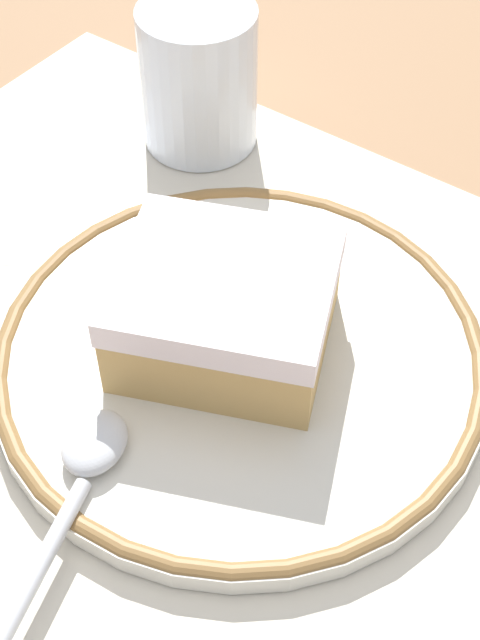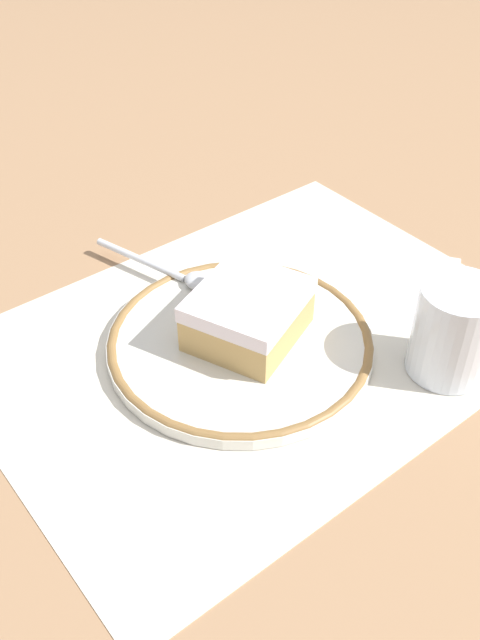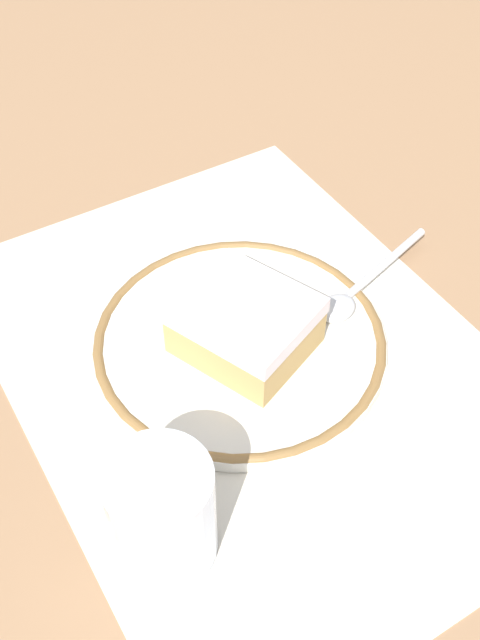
# 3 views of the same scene
# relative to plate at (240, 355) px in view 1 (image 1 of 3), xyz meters

# --- Properties ---
(ground_plane) EXTENTS (2.40, 2.40, 0.00)m
(ground_plane) POSITION_rel_plate_xyz_m (-0.02, 0.00, -0.01)
(ground_plane) COLOR #9E7551
(placemat) EXTENTS (0.46, 0.34, 0.00)m
(placemat) POSITION_rel_plate_xyz_m (-0.02, 0.00, -0.01)
(placemat) COLOR beige
(placemat) RESTS_ON ground_plane
(plate) EXTENTS (0.22, 0.22, 0.01)m
(plate) POSITION_rel_plate_xyz_m (0.00, 0.00, 0.00)
(plate) COLOR silver
(plate) RESTS_ON placemat
(cake_slice) EXTENTS (0.11, 0.11, 0.04)m
(cake_slice) POSITION_rel_plate_xyz_m (-0.01, -0.00, 0.03)
(cake_slice) COLOR tan
(cake_slice) RESTS_ON plate
(spoon) EXTENTS (0.05, 0.14, 0.01)m
(spoon) POSITION_rel_plate_xyz_m (-0.01, -0.10, 0.01)
(spoon) COLOR silver
(spoon) RESTS_ON plate
(cup) EXTENTS (0.06, 0.06, 0.08)m
(cup) POSITION_rel_plate_xyz_m (-0.12, 0.12, 0.03)
(cup) COLOR silver
(cup) RESTS_ON placemat
(napkin) EXTENTS (0.17, 0.16, 0.00)m
(napkin) POSITION_rel_plate_xyz_m (-0.17, 0.03, -0.01)
(napkin) COLOR white
(napkin) RESTS_ON placemat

